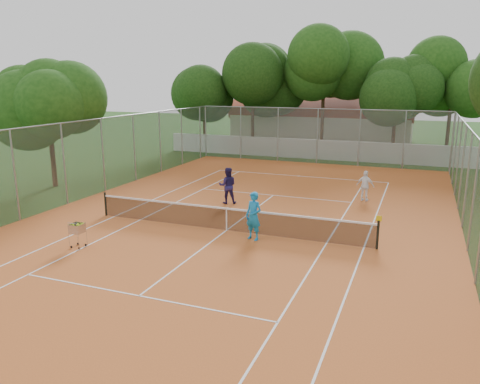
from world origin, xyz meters
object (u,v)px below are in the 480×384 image
(player_near, at_px, (254,216))
(ball_hopper, at_px, (78,235))
(clubhouse, at_px, (323,120))
(player_far_left, at_px, (228,186))
(player_far_right, at_px, (365,186))
(tennis_net, at_px, (227,219))

(player_near, xyz_separation_m, ball_hopper, (-5.69, -3.18, -0.44))
(clubhouse, height_order, player_far_left, clubhouse)
(player_near, distance_m, player_far_right, 8.29)
(player_near, bearing_deg, ball_hopper, -133.48)
(clubhouse, distance_m, player_far_left, 25.03)
(player_near, bearing_deg, tennis_net, 173.01)
(clubhouse, xyz_separation_m, player_far_left, (0.36, -24.99, -1.28))
(tennis_net, height_order, player_far_left, player_far_left)
(player_far_right, height_order, ball_hopper, player_far_right)
(player_near, distance_m, ball_hopper, 6.53)
(tennis_net, xyz_separation_m, player_far_left, (-1.64, 4.01, 0.41))
(player_far_left, bearing_deg, clubhouse, -111.06)
(player_far_right, bearing_deg, tennis_net, 67.88)
(ball_hopper, bearing_deg, player_near, 38.42)
(player_near, height_order, player_far_right, player_near)
(clubhouse, relative_size, player_near, 8.77)
(player_far_left, relative_size, player_far_right, 1.16)
(tennis_net, xyz_separation_m, ball_hopper, (-4.30, -3.81, 0.00))
(ball_hopper, bearing_deg, tennis_net, 50.73)
(player_far_left, bearing_deg, ball_hopper, 49.27)
(tennis_net, distance_m, ball_hopper, 5.74)
(player_near, distance_m, player_far_left, 5.54)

